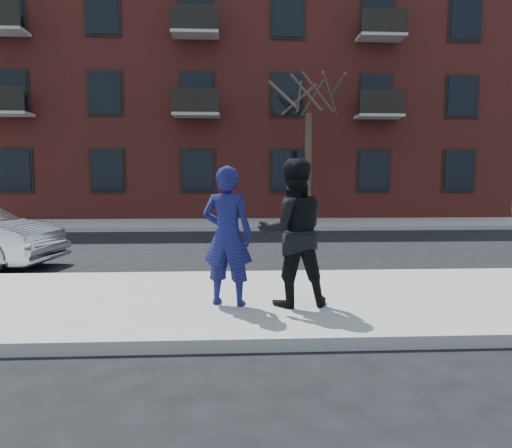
{
  "coord_description": "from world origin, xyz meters",
  "views": [
    {
      "loc": [
        1.57,
        -6.66,
        1.83
      ],
      "look_at": [
        1.93,
        0.4,
        1.14
      ],
      "focal_mm": 32.0,
      "sensor_mm": 36.0,
      "label": 1
    }
  ],
  "objects": [
    {
      "name": "near_sidewalk",
      "position": [
        0.0,
        -0.25,
        0.07
      ],
      "size": [
        50.0,
        3.5,
        0.15
      ],
      "primitive_type": "cube",
      "color": "gray",
      "rests_on": "ground"
    },
    {
      "name": "far_curb",
      "position": [
        0.0,
        9.45,
        0.07
      ],
      "size": [
        50.0,
        0.1,
        0.15
      ],
      "primitive_type": "cube",
      "color": "#999691",
      "rests_on": "ground"
    },
    {
      "name": "far_sidewalk",
      "position": [
        0.0,
        11.25,
        0.07
      ],
      "size": [
        50.0,
        3.5,
        0.15
      ],
      "primitive_type": "cube",
      "color": "gray",
      "rests_on": "ground"
    },
    {
      "name": "man_hoodie",
      "position": [
        1.5,
        -0.62,
        1.08
      ],
      "size": [
        0.77,
        0.61,
        1.86
      ],
      "rotation": [
        0.0,
        0.0,
        2.87
      ],
      "color": "navy",
      "rests_on": "near_sidewalk"
    },
    {
      "name": "street_tree",
      "position": [
        4.5,
        11.0,
        5.52
      ],
      "size": [
        3.6,
        3.6,
        6.8
      ],
      "color": "#33261E",
      "rests_on": "far_sidewalk"
    },
    {
      "name": "near_curb",
      "position": [
        0.0,
        1.55,
        0.07
      ],
      "size": [
        50.0,
        0.1,
        0.15
      ],
      "primitive_type": "cube",
      "color": "#999691",
      "rests_on": "ground"
    },
    {
      "name": "ground",
      "position": [
        0.0,
        0.0,
        0.0
      ],
      "size": [
        100.0,
        100.0,
        0.0
      ],
      "primitive_type": "plane",
      "color": "black",
      "rests_on": "ground"
    },
    {
      "name": "man_peacoat",
      "position": [
        2.37,
        -0.68,
        1.13
      ],
      "size": [
        1.02,
        0.83,
        1.95
      ],
      "rotation": [
        0.0,
        0.0,
        3.24
      ],
      "color": "black",
      "rests_on": "near_sidewalk"
    },
    {
      "name": "apartment_building",
      "position": [
        2.0,
        18.0,
        6.16
      ],
      "size": [
        24.3,
        10.3,
        12.3
      ],
      "color": "maroon",
      "rests_on": "ground"
    }
  ]
}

